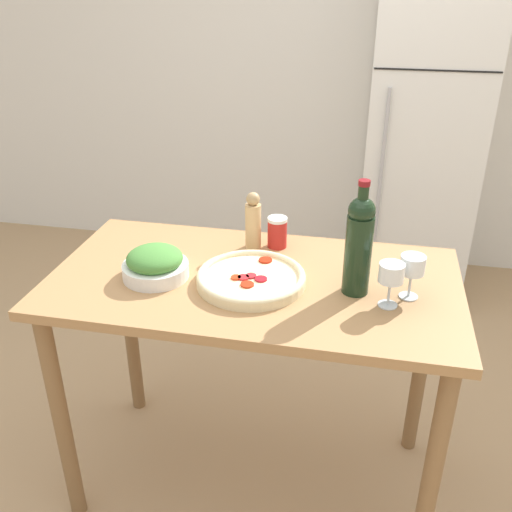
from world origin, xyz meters
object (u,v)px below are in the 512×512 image
Objects in this scene: wine_bottle at (359,243)px; wine_glass_far at (412,267)px; pepper_mill at (253,222)px; wine_glass_near at (391,275)px; homemade_pizza at (250,278)px; salad_bowl at (155,264)px; refrigerator at (422,138)px; salt_canister at (277,232)px.

wine_glass_far is at bearing -0.13° from wine_bottle.
pepper_mill is (-0.54, 0.24, -0.00)m from wine_glass_far.
wine_glass_near is 0.40× the size of homemade_pizza.
wine_glass_far reaches higher than salad_bowl.
wine_glass_far is 0.59m from pepper_mill.
homemade_pizza is (-0.61, -1.74, -0.02)m from refrigerator.
wine_glass_far reaches higher than salt_canister.
salt_canister is (0.35, 0.30, 0.01)m from salad_bowl.
salad_bowl is 1.90× the size of salt_canister.
salad_bowl is (-0.26, -0.28, -0.05)m from pepper_mill.
refrigerator is at bearing 68.46° from salt_canister.
wine_glass_near is 0.56m from pepper_mill.
pepper_mill is 1.85× the size of salt_canister.
salt_canister is (-0.39, 0.33, -0.05)m from wine_glass_near.
wine_glass_far is (0.06, 0.06, 0.00)m from wine_glass_near.
wine_glass_near reaches higher than salt_canister.
wine_glass_near is at bearing -39.82° from salt_canister.
wine_glass_near is at bearing -134.54° from wine_glass_far.
salad_bowl is at bearing -139.08° from salt_canister.
wine_bottle is at bearing -99.35° from refrigerator.
pepper_mill is at bearing -113.99° from refrigerator.
wine_glass_far reaches higher than homemade_pizza.
wine_glass_far is 0.50m from homemade_pizza.
wine_bottle is 1.05× the size of homemade_pizza.
salad_bowl is 0.31m from homemade_pizza.
wine_glass_near is 0.74m from salad_bowl.
wine_bottle is at bearing 179.87° from wine_glass_far.
wine_glass_far is at bearing 45.46° from wine_glass_near.
pepper_mill is at bearing -164.96° from salt_canister.
refrigerator reaches higher than wine_glass_near.
salt_canister reaches higher than salad_bowl.
wine_glass_near reaches higher than homemade_pizza.
refrigerator is at bearing 70.58° from homemade_pizza.
wine_glass_near is at bearing -32.66° from pepper_mill.
homemade_pizza is (-0.43, 0.05, -0.08)m from wine_glass_near.
wine_glass_far is at bearing 1.99° from homemade_pizza.
salad_bowl is 0.62× the size of homemade_pizza.
wine_bottle is at bearing 147.87° from wine_glass_near.
refrigerator is 9.02× the size of pepper_mill.
homemade_pizza is 0.29m from salt_canister.
salt_canister is (0.04, 0.28, 0.04)m from homemade_pizza.
wine_glass_near is 0.09m from wine_glass_far.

